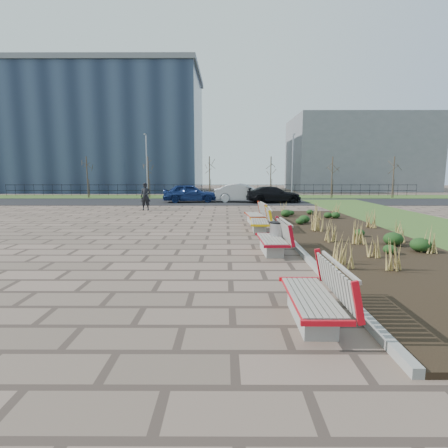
{
  "coord_description": "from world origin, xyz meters",
  "views": [
    {
      "loc": [
        1.54,
        -7.98,
        2.54
      ],
      "look_at": [
        1.5,
        3.0,
        0.9
      ],
      "focal_mm": 28.0,
      "sensor_mm": 36.0,
      "label": 1
    }
  ],
  "objects_px": {
    "bench_a": "(311,293)",
    "car_black": "(273,194)",
    "litter_bin": "(277,236)",
    "car_blue": "(190,193)",
    "bench_d": "(255,213)",
    "pedestrian": "(145,197)",
    "car_silver": "(243,193)",
    "bench_c": "(259,220)",
    "lamp_west": "(147,167)",
    "bench_b": "(271,237)",
    "lamp_east": "(292,167)"
  },
  "relations": [
    {
      "from": "bench_a",
      "to": "car_black",
      "type": "bearing_deg",
      "value": 84.12
    },
    {
      "from": "litter_bin",
      "to": "car_blue",
      "type": "xyz_separation_m",
      "value": [
        -4.7,
        18.04,
        0.34
      ]
    },
    {
      "from": "bench_d",
      "to": "pedestrian",
      "type": "xyz_separation_m",
      "value": [
        -6.78,
        6.03,
        0.42
      ]
    },
    {
      "from": "car_silver",
      "to": "pedestrian",
      "type": "bearing_deg",
      "value": 138.69
    },
    {
      "from": "bench_c",
      "to": "car_black",
      "type": "height_order",
      "value": "car_black"
    },
    {
      "from": "car_blue",
      "to": "litter_bin",
      "type": "bearing_deg",
      "value": -173.08
    },
    {
      "from": "car_blue",
      "to": "car_black",
      "type": "bearing_deg",
      "value": -101.15
    },
    {
      "from": "bench_d",
      "to": "lamp_west",
      "type": "bearing_deg",
      "value": 114.32
    },
    {
      "from": "bench_b",
      "to": "bench_d",
      "type": "height_order",
      "value": "same"
    },
    {
      "from": "lamp_east",
      "to": "bench_b",
      "type": "bearing_deg",
      "value": -102.19
    },
    {
      "from": "bench_c",
      "to": "bench_d",
      "type": "relative_size",
      "value": 1.0
    },
    {
      "from": "bench_a",
      "to": "car_silver",
      "type": "height_order",
      "value": "car_silver"
    },
    {
      "from": "bench_b",
      "to": "pedestrian",
      "type": "distance_m",
      "value": 14.16
    },
    {
      "from": "car_silver",
      "to": "car_black",
      "type": "distance_m",
      "value": 2.57
    },
    {
      "from": "lamp_east",
      "to": "pedestrian",
      "type": "bearing_deg",
      "value": -137.7
    },
    {
      "from": "car_silver",
      "to": "car_blue",
      "type": "bearing_deg",
      "value": 97.58
    },
    {
      "from": "bench_a",
      "to": "bench_d",
      "type": "relative_size",
      "value": 1.0
    },
    {
      "from": "bench_d",
      "to": "car_blue",
      "type": "height_order",
      "value": "car_blue"
    },
    {
      "from": "bench_a",
      "to": "bench_d",
      "type": "distance_m",
      "value": 11.52
    },
    {
      "from": "pedestrian",
      "to": "lamp_east",
      "type": "bearing_deg",
      "value": 42.73
    },
    {
      "from": "bench_c",
      "to": "litter_bin",
      "type": "relative_size",
      "value": 2.35
    },
    {
      "from": "pedestrian",
      "to": "lamp_east",
      "type": "xyz_separation_m",
      "value": [
        11.78,
        10.72,
        2.12
      ]
    },
    {
      "from": "car_silver",
      "to": "bench_c",
      "type": "bearing_deg",
      "value": -174.15
    },
    {
      "from": "lamp_west",
      "to": "car_silver",
      "type": "bearing_deg",
      "value": -26.17
    },
    {
      "from": "car_black",
      "to": "pedestrian",
      "type": "bearing_deg",
      "value": 114.24
    },
    {
      "from": "car_silver",
      "to": "bench_d",
      "type": "bearing_deg",
      "value": -174.16
    },
    {
      "from": "lamp_west",
      "to": "lamp_east",
      "type": "xyz_separation_m",
      "value": [
        14.0,
        0.0,
        0.0
      ]
    },
    {
      "from": "bench_b",
      "to": "car_silver",
      "type": "distance_m",
      "value": 18.71
    },
    {
      "from": "bench_d",
      "to": "bench_b",
      "type": "bearing_deg",
      "value": -93.92
    },
    {
      "from": "litter_bin",
      "to": "pedestrian",
      "type": "xyz_separation_m",
      "value": [
        -7.05,
        11.88,
        0.47
      ]
    },
    {
      "from": "bench_a",
      "to": "lamp_east",
      "type": "xyz_separation_m",
      "value": [
        5.0,
        28.27,
        2.54
      ]
    },
    {
      "from": "car_blue",
      "to": "lamp_west",
      "type": "distance_m",
      "value": 6.83
    },
    {
      "from": "litter_bin",
      "to": "pedestrian",
      "type": "distance_m",
      "value": 13.82
    },
    {
      "from": "bench_c",
      "to": "lamp_east",
      "type": "distance_m",
      "value": 19.98
    },
    {
      "from": "bench_c",
      "to": "pedestrian",
      "type": "height_order",
      "value": "pedestrian"
    },
    {
      "from": "bench_a",
      "to": "car_blue",
      "type": "bearing_deg",
      "value": 100.92
    },
    {
      "from": "bench_d",
      "to": "car_black",
      "type": "relative_size",
      "value": 0.45
    },
    {
      "from": "bench_d",
      "to": "lamp_west",
      "type": "height_order",
      "value": "lamp_west"
    },
    {
      "from": "car_blue",
      "to": "lamp_west",
      "type": "height_order",
      "value": "lamp_west"
    },
    {
      "from": "bench_a",
      "to": "car_silver",
      "type": "distance_m",
      "value": 23.84
    },
    {
      "from": "bench_a",
      "to": "pedestrian",
      "type": "relative_size",
      "value": 1.14
    },
    {
      "from": "bench_b",
      "to": "bench_c",
      "type": "height_order",
      "value": "same"
    },
    {
      "from": "bench_b",
      "to": "lamp_west",
      "type": "relative_size",
      "value": 0.35
    },
    {
      "from": "bench_c",
      "to": "lamp_west",
      "type": "relative_size",
      "value": 0.35
    },
    {
      "from": "bench_d",
      "to": "lamp_west",
      "type": "distance_m",
      "value": 19.19
    },
    {
      "from": "car_blue",
      "to": "lamp_east",
      "type": "relative_size",
      "value": 0.75
    },
    {
      "from": "bench_a",
      "to": "lamp_east",
      "type": "distance_m",
      "value": 28.82
    },
    {
      "from": "bench_c",
      "to": "car_silver",
      "type": "xyz_separation_m",
      "value": [
        0.02,
        14.75,
        0.29
      ]
    },
    {
      "from": "car_silver",
      "to": "car_black",
      "type": "relative_size",
      "value": 1.02
    },
    {
      "from": "litter_bin",
      "to": "lamp_west",
      "type": "distance_m",
      "value": 24.56
    }
  ]
}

